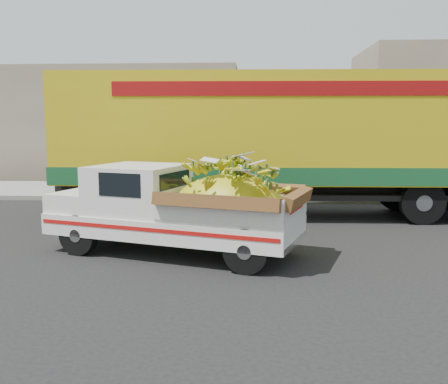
{
  "coord_description": "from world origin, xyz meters",
  "views": [
    {
      "loc": [
        1.75,
        -9.37,
        2.51
      ],
      "look_at": [
        1.19,
        0.26,
        1.18
      ],
      "focal_mm": 40.0,
      "sensor_mm": 36.0,
      "label": 1
    }
  ],
  "objects": [
    {
      "name": "curb",
      "position": [
        0.0,
        6.6,
        0.07
      ],
      "size": [
        60.0,
        0.25,
        0.15
      ],
      "primitive_type": "cube",
      "color": "gray",
      "rests_on": "ground"
    },
    {
      "name": "pickup_truck",
      "position": [
        0.58,
        -0.08,
        0.91
      ],
      "size": [
        5.15,
        3.16,
        1.7
      ],
      "rotation": [
        0.0,
        0.0,
        -0.31
      ],
      "color": "black",
      "rests_on": "ground"
    },
    {
      "name": "building_left",
      "position": [
        -8.0,
        14.6,
        2.5
      ],
      "size": [
        18.0,
        6.0,
        5.0
      ],
      "primitive_type": "cube",
      "color": "gray",
      "rests_on": "ground"
    },
    {
      "name": "semi_trailer",
      "position": [
        2.49,
        4.15,
        2.12
      ],
      "size": [
        12.02,
        2.86,
        3.8
      ],
      "rotation": [
        0.0,
        0.0,
        0.03
      ],
      "color": "black",
      "rests_on": "ground"
    },
    {
      "name": "ground",
      "position": [
        0.0,
        0.0,
        0.0
      ],
      "size": [
        100.0,
        100.0,
        0.0
      ],
      "primitive_type": "plane",
      "color": "black",
      "rests_on": "ground"
    },
    {
      "name": "sidewalk",
      "position": [
        0.0,
        8.7,
        0.07
      ],
      "size": [
        60.0,
        4.0,
        0.14
      ],
      "primitive_type": "cube",
      "color": "gray",
      "rests_on": "ground"
    }
  ]
}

